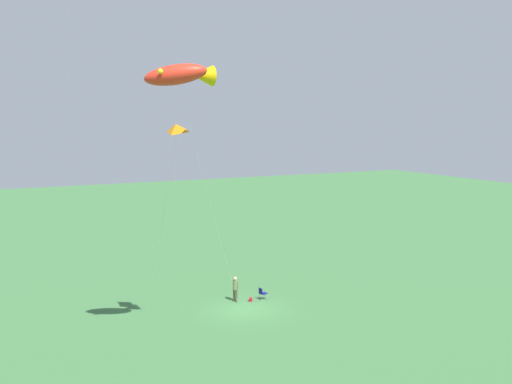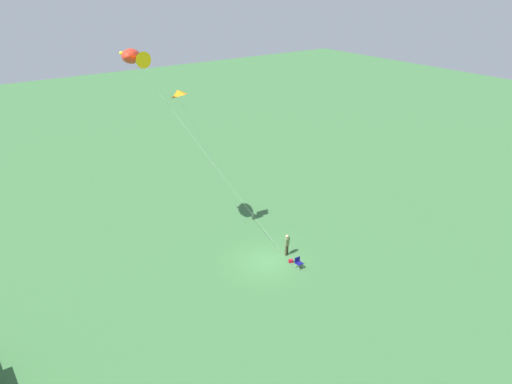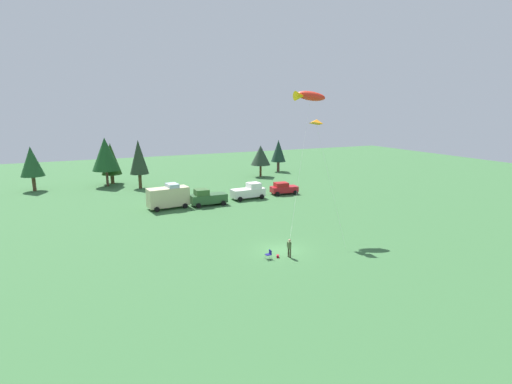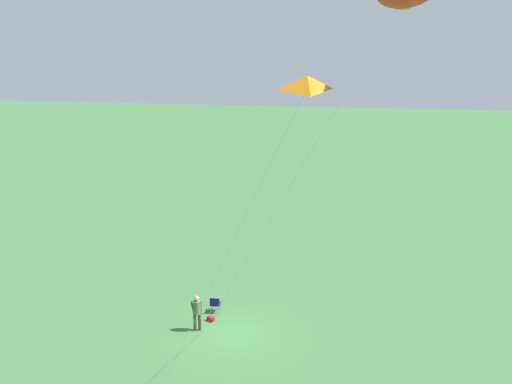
{
  "view_description": "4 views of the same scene",
  "coord_description": "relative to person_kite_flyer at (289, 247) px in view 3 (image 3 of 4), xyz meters",
  "views": [
    {
      "loc": [
        16.82,
        34.29,
        12.49
      ],
      "look_at": [
        -0.63,
        0.33,
        7.79
      ],
      "focal_mm": 42.0,
      "sensor_mm": 36.0,
      "label": 1
    },
    {
      "loc": [
        -25.27,
        19.12,
        19.72
      ],
      "look_at": [
        0.36,
        0.72,
        5.71
      ],
      "focal_mm": 35.0,
      "sensor_mm": 36.0,
      "label": 2
    },
    {
      "loc": [
        -17.31,
        -31.71,
        13.44
      ],
      "look_at": [
        -1.27,
        2.98,
        5.27
      ],
      "focal_mm": 28.0,
      "sensor_mm": 36.0,
      "label": 3
    },
    {
      "loc": [
        24.16,
        4.79,
        13.66
      ],
      "look_at": [
        -1.13,
        0.8,
        6.5
      ],
      "focal_mm": 42.0,
      "sensor_mm": 36.0,
      "label": 4
    }
  ],
  "objects": [
    {
      "name": "kite_large_fish",
      "position": [
        6.58,
        8.01,
        13.58
      ],
      "size": [
        8.69,
        9.05,
        15.31
      ],
      "color": "red",
      "rests_on": "ground"
    },
    {
      "name": "truck_white_pickup",
      "position": [
        6.27,
        23.34,
        0.08
      ],
      "size": [
        5.11,
        2.65,
        2.34
      ],
      "rotation": [
        0.0,
        0.0,
        0.06
      ],
      "color": "white",
      "rests_on": "ground"
    },
    {
      "name": "backpack_on_grass",
      "position": [
        -0.98,
        0.4,
        -0.91
      ],
      "size": [
        0.34,
        0.38,
        0.22
      ],
      "primitive_type": "cube",
      "rotation": [
        0.0,
        0.0,
        4.24
      ],
      "color": "maroon",
      "rests_on": "ground"
    },
    {
      "name": "person_kite_flyer",
      "position": [
        0.0,
        0.0,
        0.0
      ],
      "size": [
        0.43,
        0.54,
        1.74
      ],
      "rotation": [
        0.0,
        0.0,
        3.48
      ],
      "color": "#403A26",
      "rests_on": "ground"
    },
    {
      "name": "treeline_distant",
      "position": [
        -5.46,
        42.2,
        3.87
      ],
      "size": [
        48.95,
        9.52,
        8.39
      ],
      "color": "brown",
      "rests_on": "ground"
    },
    {
      "name": "truck_green_flatbed",
      "position": [
        -0.62,
        22.01,
        0.08
      ],
      "size": [
        5.01,
        2.43,
        2.34
      ],
      "rotation": [
        0.0,
        0.0,
        3.13
      ],
      "color": "#2F5A30",
      "rests_on": "ground"
    },
    {
      "name": "ground_plane",
      "position": [
        0.13,
        1.8,
        -1.02
      ],
      "size": [
        160.0,
        160.0,
        0.0
      ],
      "primitive_type": "plane",
      "color": "#396B39"
    },
    {
      "name": "car_red_sedan",
      "position": [
        12.42,
        23.87,
        -0.07
      ],
      "size": [
        4.36,
        2.55,
        1.89
      ],
      "rotation": [
        0.0,
        0.0,
        3.04
      ],
      "color": "red",
      "rests_on": "ground"
    },
    {
      "name": "van_camper_beige",
      "position": [
        -5.94,
        22.58,
        0.62
      ],
      "size": [
        5.59,
        3.05,
        3.34
      ],
      "rotation": [
        0.0,
        0.0,
        0.1
      ],
      "color": "beige",
      "rests_on": "ground"
    },
    {
      "name": "kite_delta_orange",
      "position": [
        5.97,
        5.25,
        10.92
      ],
      "size": [
        1.3,
        6.24,
        12.3
      ],
      "color": "orange",
      "rests_on": "ground"
    },
    {
      "name": "folding_chair",
      "position": [
        -1.86,
        0.43,
        -0.53
      ],
      "size": [
        0.48,
        0.48,
        0.82
      ],
      "rotation": [
        0.0,
        0.0,
        3.14
      ],
      "color": "navy",
      "rests_on": "ground"
    }
  ]
}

